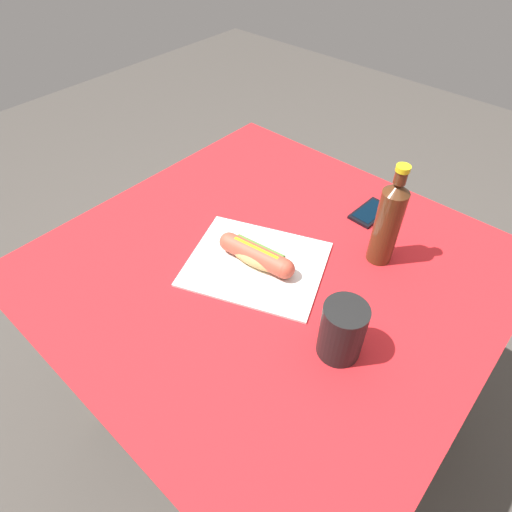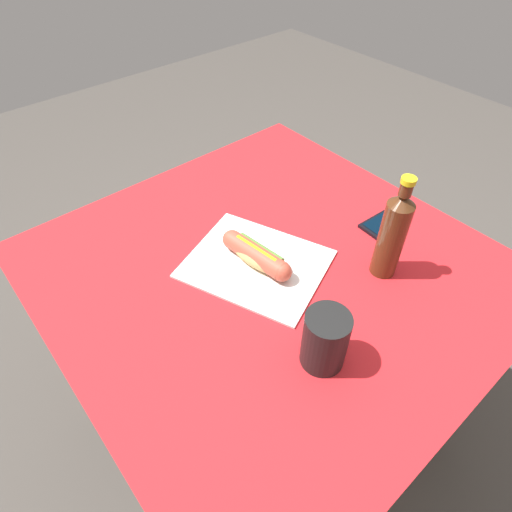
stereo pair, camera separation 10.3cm
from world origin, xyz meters
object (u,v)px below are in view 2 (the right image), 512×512
at_px(cell_phone, 383,223).
at_px(drinking_cup, 325,340).
at_px(soda_bottle, 393,234).
at_px(hot_dog, 256,255).

xyz_separation_m(cell_phone, drinking_cup, (0.18, -0.43, 0.06)).
bearing_deg(drinking_cup, soda_bottle, 104.39).
xyz_separation_m(hot_dog, soda_bottle, (0.21, 0.22, 0.09)).
height_order(cell_phone, drinking_cup, drinking_cup).
relative_size(hot_dog, soda_bottle, 0.78).
relative_size(hot_dog, drinking_cup, 1.58).
bearing_deg(hot_dog, drinking_cup, -14.00).
height_order(hot_dog, drinking_cup, drinking_cup).
bearing_deg(soda_bottle, cell_phone, 127.24).
bearing_deg(soda_bottle, hot_dog, -133.97).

